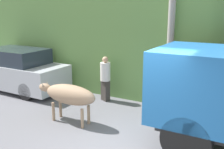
% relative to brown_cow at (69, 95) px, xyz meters
% --- Properties ---
extents(hillside_embankment, '(32.00, 5.16, 3.77)m').
position_rel_brown_cow_xyz_m(hillside_embankment, '(2.32, 5.26, 1.02)').
color(hillside_embankment, '#608C47').
rests_on(hillside_embankment, ground_plane).
extents(building_backdrop, '(4.86, 2.70, 3.09)m').
position_rel_brown_cow_xyz_m(building_backdrop, '(-4.49, 4.20, 0.70)').
color(building_backdrop, '#C6B793').
rests_on(building_backdrop, ground_plane).
extents(brown_cow, '(2.08, 0.59, 1.17)m').
position_rel_brown_cow_xyz_m(brown_cow, '(0.00, 0.00, 0.00)').
color(brown_cow, '#9E7F60').
rests_on(brown_cow, ground_plane).
extents(parked_suv, '(4.62, 1.77, 1.75)m').
position_rel_brown_cow_xyz_m(parked_suv, '(-4.08, 1.54, -0.02)').
color(parked_suv, silver).
rests_on(parked_suv, ground_plane).
extents(pedestrian_on_hill, '(0.49, 0.49, 1.67)m').
position_rel_brown_cow_xyz_m(pedestrian_on_hill, '(-0.06, 2.20, 0.04)').
color(pedestrian_on_hill, '#38332D').
rests_on(pedestrian_on_hill, ground_plane).
extents(utility_pole, '(0.90, 0.22, 6.21)m').
position_rel_brown_cow_xyz_m(utility_pole, '(2.23, 2.49, 2.36)').
color(utility_pole, '#9E998E').
rests_on(utility_pole, ground_plane).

